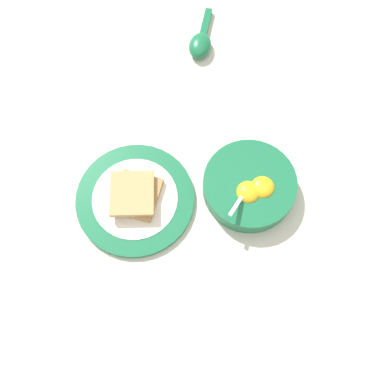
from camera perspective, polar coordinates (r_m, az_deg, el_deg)
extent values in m
plane|color=beige|center=(0.91, 5.22, 7.65)|extent=(3.00, 3.00, 0.00)
cylinder|color=#196B42|center=(0.84, 7.27, 0.78)|extent=(0.17, 0.17, 0.04)
cylinder|color=white|center=(0.84, 7.29, 0.85)|extent=(0.14, 0.14, 0.02)
ellipsoid|color=yellow|center=(0.82, 7.15, -0.04)|extent=(0.04, 0.04, 0.02)
ellipsoid|color=yellow|center=(0.83, 8.95, 0.57)|extent=(0.04, 0.04, 0.02)
cylinder|color=black|center=(0.83, 7.04, -0.02)|extent=(0.05, 0.05, 0.00)
ellipsoid|color=silver|center=(0.82, 6.82, 0.15)|extent=(0.03, 0.02, 0.01)
cube|color=silver|center=(0.79, 5.60, -1.75)|extent=(0.03, 0.05, 0.03)
cylinder|color=#196B42|center=(0.85, -7.22, -0.92)|extent=(0.22, 0.22, 0.01)
cylinder|color=white|center=(0.84, -7.27, -0.79)|extent=(0.16, 0.16, 0.00)
cube|color=tan|center=(0.84, -7.02, -0.45)|extent=(0.09, 0.10, 0.01)
cube|color=tan|center=(0.83, -7.61, -0.20)|extent=(0.09, 0.09, 0.01)
ellipsoid|color=#196B42|center=(1.00, 1.03, 18.09)|extent=(0.05, 0.07, 0.03)
cube|color=#196B42|center=(1.05, 1.75, 20.53)|extent=(0.03, 0.08, 0.01)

